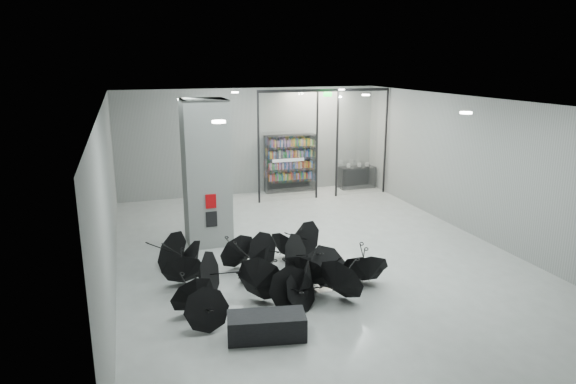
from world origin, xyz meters
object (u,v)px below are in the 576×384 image
object	(u,v)px
column	(206,173)
bookshelf	(290,163)
bench	(267,326)
umbrella_cluster	(270,275)
shop_counter	(357,177)

from	to	relation	value
column	bookshelf	size ratio (longest dim) A/B	1.80
bench	umbrella_cluster	size ratio (longest dim) A/B	0.27
column	bench	world-z (taller)	column
column	umbrella_cluster	xyz separation A→B (m)	(0.83, -3.44, -1.69)
shop_counter	umbrella_cluster	xyz separation A→B (m)	(-5.88, -7.91, -0.12)
umbrella_cluster	bookshelf	bearing A→B (deg)	68.92
bench	umbrella_cluster	xyz separation A→B (m)	(0.66, 2.05, 0.08)
column	umbrella_cluster	distance (m)	3.92
umbrella_cluster	column	bearing A→B (deg)	103.65
bookshelf	shop_counter	size ratio (longest dim) A/B	1.56
bench	shop_counter	xyz separation A→B (m)	(6.54, 9.96, 0.20)
bookshelf	shop_counter	world-z (taller)	bookshelf
column	bench	size ratio (longest dim) A/B	2.78
umbrella_cluster	bench	bearing A→B (deg)	-107.86
column	bookshelf	xyz separation A→B (m)	(3.99, 4.75, -0.89)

